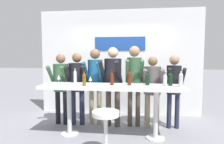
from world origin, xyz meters
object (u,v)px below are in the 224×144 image
(wine_bottle_7, at_px, (75,76))
(wine_bottle_4, at_px, (148,79))
(person_center_right, at_px, (134,76))
(wine_bottle_6, at_px, (170,79))
(person_right, at_px, (152,84))
(wine_bottle_5, at_px, (112,78))
(bar_stool, at_px, (106,127))
(person_center_left, at_px, (95,78))
(wine_bottle_2, at_px, (129,78))
(person_far_left, at_px, (61,81))
(person_left, at_px, (77,81))
(wine_bottle_1, at_px, (181,79))
(person_far_right, at_px, (174,83))
(tasting_table, at_px, (111,92))
(wine_glass_1, at_px, (59,77))
(wine_bottle_3, at_px, (165,80))
(wine_glass_0, at_px, (90,79))
(wine_bottle_0, at_px, (84,79))
(person_center, at_px, (113,78))

(wine_bottle_7, bearing_deg, wine_bottle_4, -2.39)
(person_center_right, distance_m, wine_bottle_6, 0.88)
(person_right, xyz_separation_m, wine_bottle_6, (0.30, -0.50, 0.19))
(person_center_right, relative_size, wine_bottle_7, 5.53)
(person_center_right, distance_m, wine_bottle_5, 0.74)
(bar_stool, distance_m, wine_bottle_7, 1.44)
(person_center_left, distance_m, wine_bottle_7, 0.58)
(wine_bottle_2, bearing_deg, person_far_left, 161.79)
(person_left, xyz_separation_m, wine_bottle_5, (0.88, -0.55, 0.13))
(person_far_left, distance_m, wine_bottle_1, 2.62)
(wine_bottle_6, bearing_deg, person_center_right, 142.77)
(person_far_right, height_order, wine_bottle_7, person_far_right)
(tasting_table, relative_size, wine_bottle_4, 10.46)
(bar_stool, bearing_deg, wine_bottle_4, 53.57)
(wine_bottle_2, height_order, wine_glass_1, wine_bottle_2)
(person_far_right, relative_size, wine_bottle_3, 6.10)
(wine_bottle_4, bearing_deg, person_center_right, 117.01)
(person_right, distance_m, wine_bottle_7, 1.68)
(person_far_left, distance_m, person_center_right, 1.69)
(wine_bottle_5, bearing_deg, wine_bottle_6, 3.78)
(wine_bottle_7, height_order, wine_glass_0, wine_bottle_7)
(person_far_right, xyz_separation_m, wine_bottle_0, (-1.79, -0.75, 0.15))
(wine_glass_1, bearing_deg, tasting_table, -5.60)
(wine_glass_1, bearing_deg, wine_bottle_4, -0.28)
(person_far_left, xyz_separation_m, wine_bottle_5, (1.26, -0.54, 0.14))
(person_left, bearing_deg, person_far_left, 172.79)
(person_far_right, relative_size, wine_bottle_2, 5.17)
(person_far_right, height_order, wine_bottle_2, person_far_right)
(wine_bottle_5, bearing_deg, person_center, 95.76)
(wine_bottle_5, bearing_deg, wine_bottle_2, 2.67)
(wine_bottle_5, bearing_deg, wine_glass_1, 175.63)
(wine_bottle_2, height_order, wine_bottle_4, wine_bottle_2)
(tasting_table, xyz_separation_m, wine_bottle_6, (1.13, 0.10, 0.27))
(bar_stool, distance_m, wine_bottle_0, 1.09)
(person_right, bearing_deg, wine_bottle_0, -152.38)
(person_far_right, bearing_deg, wine_bottle_4, -140.59)
(person_far_left, relative_size, wine_bottle_3, 6.21)
(person_center_left, relative_size, wine_bottle_6, 6.14)
(person_left, bearing_deg, wine_bottle_3, -26.55)
(person_left, distance_m, wine_glass_1, 0.54)
(person_left, relative_size, person_center, 0.93)
(wine_bottle_1, bearing_deg, wine_bottle_5, 176.18)
(person_center_right, bearing_deg, wine_bottle_3, -51.82)
(wine_bottle_0, bearing_deg, person_far_left, 136.84)
(person_center_left, height_order, wine_bottle_6, person_center_left)
(tasting_table, xyz_separation_m, wine_bottle_5, (0.01, 0.02, 0.26))
(wine_bottle_2, bearing_deg, wine_bottle_0, -168.56)
(wine_bottle_4, distance_m, wine_glass_1, 1.81)
(person_left, bearing_deg, person_center, -8.25)
(wine_bottle_3, xyz_separation_m, wine_bottle_5, (-1.00, 0.06, 0.01))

